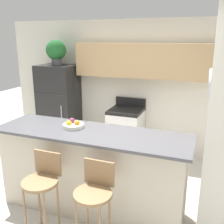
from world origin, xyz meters
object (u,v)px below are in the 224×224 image
object	(u,v)px
potted_plant_on_fridge	(56,51)
fruit_bowl	(73,125)
bar_stool_right	(94,194)
bar_stool_left	(42,182)
refrigerator	(59,106)
stove_range	(126,131)

from	to	relation	value
potted_plant_on_fridge	fruit_bowl	distance (m)	2.33
bar_stool_right	bar_stool_left	bearing A→B (deg)	180.00
refrigerator	bar_stool_right	xyz separation A→B (m)	(1.89, -2.41, -0.18)
refrigerator	bar_stool_left	distance (m)	2.72
stove_range	potted_plant_on_fridge	xyz separation A→B (m)	(-1.46, -0.00, 1.50)
bar_stool_left	potted_plant_on_fridge	xyz separation A→B (m)	(-1.26, 2.41, 1.30)
refrigerator	bar_stool_left	world-z (taller)	refrigerator
fruit_bowl	potted_plant_on_fridge	bearing A→B (deg)	126.81
refrigerator	stove_range	size ratio (longest dim) A/B	1.57
refrigerator	potted_plant_on_fridge	xyz separation A→B (m)	(-0.00, 0.00, 1.12)
potted_plant_on_fridge	fruit_bowl	xyz separation A→B (m)	(1.30, -1.74, -0.83)
stove_range	bar_stool_right	world-z (taller)	stove_range
bar_stool_right	fruit_bowl	distance (m)	1.01
refrigerator	fruit_bowl	xyz separation A→B (m)	(1.30, -1.74, 0.28)
stove_range	bar_stool_left	size ratio (longest dim) A/B	1.09
stove_range	fruit_bowl	xyz separation A→B (m)	(-0.16, -1.74, 0.67)
bar_stool_right	fruit_bowl	world-z (taller)	fruit_bowl
stove_range	potted_plant_on_fridge	world-z (taller)	potted_plant_on_fridge
stove_range	bar_stool_right	distance (m)	2.46
bar_stool_left	stove_range	bearing A→B (deg)	85.20
potted_plant_on_fridge	fruit_bowl	world-z (taller)	potted_plant_on_fridge
stove_range	bar_stool_right	bearing A→B (deg)	-79.78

